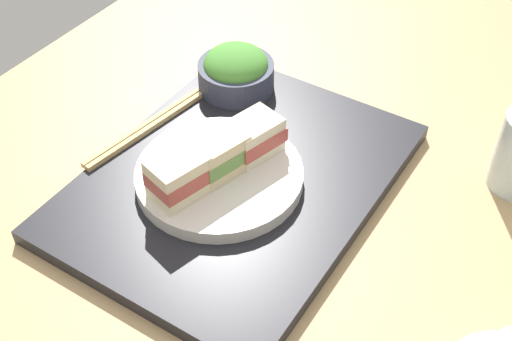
# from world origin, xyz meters

# --- Properties ---
(ground_plane) EXTENTS (1.40, 1.00, 0.03)m
(ground_plane) POSITION_xyz_m (0.00, 0.00, -0.01)
(ground_plane) COLOR tan
(serving_tray) EXTENTS (0.44, 0.34, 0.02)m
(serving_tray) POSITION_xyz_m (-0.02, -0.06, 0.01)
(serving_tray) COLOR black
(serving_tray) RESTS_ON ground_plane
(sandwich_plate) EXTENTS (0.21, 0.21, 0.02)m
(sandwich_plate) POSITION_xyz_m (0.00, -0.07, 0.03)
(sandwich_plate) COLOR silver
(sandwich_plate) RESTS_ON serving_tray
(sandwich_near) EXTENTS (0.08, 0.07, 0.05)m
(sandwich_near) POSITION_xyz_m (-0.05, -0.06, 0.06)
(sandwich_near) COLOR #EFE5C1
(sandwich_near) RESTS_ON sandwich_plate
(sandwich_middle) EXTENTS (0.08, 0.07, 0.05)m
(sandwich_middle) POSITION_xyz_m (0.00, -0.07, 0.06)
(sandwich_middle) COLOR beige
(sandwich_middle) RESTS_ON sandwich_plate
(sandwich_far) EXTENTS (0.08, 0.07, 0.05)m
(sandwich_far) POSITION_xyz_m (0.06, -0.09, 0.06)
(sandwich_far) COLOR beige
(sandwich_far) RESTS_ON sandwich_plate
(salad_bowl) EXTENTS (0.11, 0.11, 0.06)m
(salad_bowl) POSITION_xyz_m (-0.17, -0.16, 0.05)
(salad_bowl) COLOR #33384C
(salad_bowl) RESTS_ON serving_tray
(chopsticks_pair) EXTENTS (0.21, 0.05, 0.01)m
(chopsticks_pair) POSITION_xyz_m (-0.03, -0.21, 0.02)
(chopsticks_pair) COLOR tan
(chopsticks_pair) RESTS_ON serving_tray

